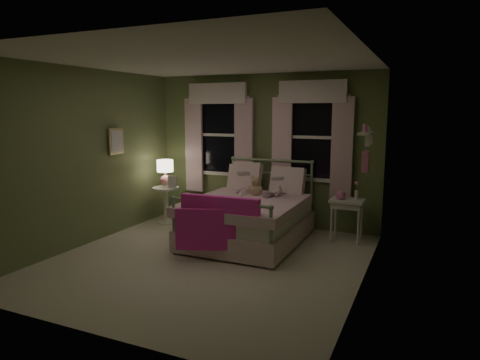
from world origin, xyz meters
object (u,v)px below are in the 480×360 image
at_px(child_right, 276,179).
at_px(nightstand_left, 166,200).
at_px(child_left, 244,176).
at_px(teddy_bear, 256,187).
at_px(table_lamp, 165,170).
at_px(bed, 249,217).
at_px(nightstand_right, 347,206).

relative_size(child_right, nightstand_left, 1.06).
bearing_deg(child_left, child_right, 162.52).
height_order(teddy_bear, table_lamp, table_lamp).
height_order(child_left, teddy_bear, child_left).
xyz_separation_m(bed, child_right, (0.29, 0.43, 0.54)).
relative_size(child_left, teddy_bear, 2.32).
bearing_deg(bed, nightstand_right, 24.63).
bearing_deg(child_right, child_left, 13.11).
distance_m(child_left, table_lamp, 1.48).
bearing_deg(nightstand_right, table_lamp, -175.43).
distance_m(table_lamp, nightstand_right, 3.15).
bearing_deg(teddy_bear, bed, -91.15).
xyz_separation_m(child_left, teddy_bear, (0.28, -0.16, -0.15)).
xyz_separation_m(child_left, child_right, (0.56, 0.00, -0.03)).
height_order(table_lamp, nightstand_right, table_lamp).
bearing_deg(child_left, table_lamp, -15.30).
bearing_deg(table_lamp, teddy_bear, -3.34).
bearing_deg(child_right, table_lamp, 14.69).
relative_size(teddy_bear, table_lamp, 0.70).
bearing_deg(child_right, bed, 69.69).
bearing_deg(table_lamp, child_right, 1.58).
bearing_deg(nightstand_right, child_right, -169.88).
bearing_deg(bed, child_right, 56.58).
distance_m(teddy_bear, nightstand_right, 1.42).
height_order(teddy_bear, nightstand_right, teddy_bear).
height_order(bed, nightstand_right, bed).
height_order(teddy_bear, nightstand_left, teddy_bear).
bearing_deg(teddy_bear, nightstand_left, 176.66).
bearing_deg(teddy_bear, child_right, 29.50).
distance_m(child_right, teddy_bear, 0.34).
distance_m(nightstand_left, nightstand_right, 3.13).
bearing_deg(child_left, teddy_bear, 133.03).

